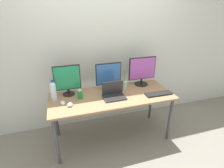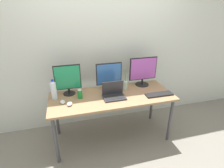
{
  "view_description": "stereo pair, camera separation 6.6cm",
  "coord_description": "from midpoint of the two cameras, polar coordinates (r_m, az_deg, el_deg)",
  "views": [
    {
      "loc": [
        -0.65,
        -2.11,
        1.91
      ],
      "look_at": [
        0.0,
        0.0,
        0.92
      ],
      "focal_mm": 28.0,
      "sensor_mm": 36.0,
      "label": 1
    },
    {
      "loc": [
        -0.58,
        -2.13,
        1.91
      ],
      "look_at": [
        0.0,
        0.0,
        0.92
      ],
      "focal_mm": 28.0,
      "sensor_mm": 36.0,
      "label": 2
    }
  ],
  "objects": [
    {
      "name": "ground_plane",
      "position": [
        2.92,
        -0.68,
        -16.73
      ],
      "size": [
        16.0,
        16.0,
        0.0
      ],
      "primitive_type": "plane",
      "color": "gray"
    },
    {
      "name": "wall_back",
      "position": [
        2.84,
        -4.24,
        11.72
      ],
      "size": [
        7.0,
        0.08,
        2.6
      ],
      "primitive_type": "cube",
      "color": "silver",
      "rests_on": "ground"
    },
    {
      "name": "work_desk",
      "position": [
        2.53,
        -0.75,
        -5.04
      ],
      "size": [
        1.75,
        0.7,
        0.74
      ],
      "color": "#424247",
      "rests_on": "ground"
    },
    {
      "name": "monitor_left",
      "position": [
        2.51,
        -15.11,
        1.35
      ],
      "size": [
        0.37,
        0.17,
        0.44
      ],
      "color": "black",
      "rests_on": "work_desk"
    },
    {
      "name": "monitor_center",
      "position": [
        2.62,
        -1.86,
        2.54
      ],
      "size": [
        0.39,
        0.21,
        0.41
      ],
      "color": "black",
      "rests_on": "work_desk"
    },
    {
      "name": "monitor_right",
      "position": [
        2.79,
        9.15,
        4.37
      ],
      "size": [
        0.44,
        0.22,
        0.45
      ],
      "color": "black",
      "rests_on": "work_desk"
    },
    {
      "name": "laptop_silver",
      "position": [
        2.43,
        -0.21,
        -3.17
      ],
      "size": [
        0.31,
        0.21,
        0.23
      ],
      "color": "#2D2D33",
      "rests_on": "work_desk"
    },
    {
      "name": "keyboard_main",
      "position": [
        2.6,
        14.28,
        -3.1
      ],
      "size": [
        0.4,
        0.13,
        0.02
      ],
      "primitive_type": "cube",
      "rotation": [
        0.0,
        0.0,
        -0.01
      ],
      "color": "black",
      "rests_on": "work_desk"
    },
    {
      "name": "mouse_by_keyboard",
      "position": [
        2.38,
        -16.57,
        -5.9
      ],
      "size": [
        0.08,
        0.11,
        0.03
      ],
      "primitive_type": "ellipsoid",
      "rotation": [
        0.0,
        0.0,
        0.17
      ],
      "color": "silver",
      "rests_on": "work_desk"
    },
    {
      "name": "mouse_by_laptop",
      "position": [
        2.31,
        -14.38,
        -6.53
      ],
      "size": [
        0.08,
        0.11,
        0.04
      ],
      "primitive_type": "ellipsoid",
      "rotation": [
        0.0,
        0.0,
        -0.16
      ],
      "color": "silver",
      "rests_on": "work_desk"
    },
    {
      "name": "water_bottle",
      "position": [
        2.46,
        -19.33,
        -2.18
      ],
      "size": [
        0.08,
        0.08,
        0.29
      ],
      "color": "silver",
      "rests_on": "work_desk"
    },
    {
      "name": "soda_can_near_keyboard",
      "position": [
        2.44,
        -11.18,
        -3.35
      ],
      "size": [
        0.07,
        0.07,
        0.13
      ],
      "color": "#197F33",
      "rests_on": "work_desk"
    },
    {
      "name": "bamboo_vase",
      "position": [
        2.66,
        3.42,
        -0.21
      ],
      "size": [
        0.07,
        0.07,
        0.32
      ],
      "color": "#B2D1B7",
      "rests_on": "work_desk"
    }
  ]
}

